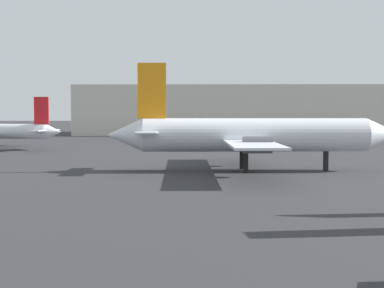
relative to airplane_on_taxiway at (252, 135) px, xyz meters
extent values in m
cylinder|color=silver|center=(0.27, 0.01, 0.02)|extent=(23.30, 4.59, 3.46)
cone|color=silver|center=(13.73, 0.68, 0.02)|extent=(3.97, 3.64, 3.46)
cone|color=silver|center=(-13.20, -0.65, 0.02)|extent=(3.97, 3.64, 3.46)
cube|color=silver|center=(-0.89, -0.04, -0.50)|extent=(5.89, 27.91, 0.22)
cube|color=silver|center=(-10.84, -0.53, 0.36)|extent=(2.57, 7.77, 0.15)
cube|color=orange|center=(-10.38, -0.51, 4.59)|extent=(2.93, 0.42, 5.68)
cylinder|color=#4C4C54|center=(-0.45, 5.25, -0.68)|extent=(2.82, 1.78, 1.64)
cylinder|color=#4C4C54|center=(0.06, -5.27, -0.68)|extent=(2.82, 1.78, 1.64)
cube|color=black|center=(7.67, 0.38, -2.72)|extent=(0.48, 0.48, 2.02)
cube|color=black|center=(-0.98, 1.78, -2.72)|extent=(0.48, 0.48, 2.02)
cube|color=black|center=(-0.80, -1.87, -2.72)|extent=(0.48, 0.48, 2.02)
cone|color=silver|center=(-28.65, 28.48, -0.85)|extent=(3.10, 2.93, 2.38)
cube|color=silver|center=(-30.30, 28.88, -0.61)|extent=(3.41, 6.88, 0.13)
cube|color=red|center=(-30.68, 28.97, 2.48)|extent=(2.51, 0.83, 4.27)
cylinder|color=#4C4C54|center=(-39.48, 35.13, -1.32)|extent=(2.63, 1.94, 1.42)
cube|color=beige|center=(3.15, 88.92, 2.41)|extent=(81.09, 27.80, 12.28)
camera|label=1|loc=(-4.51, -58.63, 2.68)|focal=52.89mm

